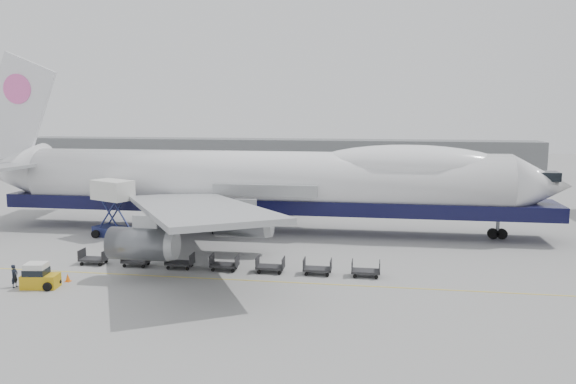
% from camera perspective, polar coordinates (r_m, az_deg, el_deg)
% --- Properties ---
extents(ground, '(260.00, 260.00, 0.00)m').
position_cam_1_polar(ground, '(51.24, -5.31, -6.82)').
color(ground, gray).
rests_on(ground, ground).
extents(apron_line, '(60.00, 0.15, 0.01)m').
position_cam_1_polar(apron_line, '(45.69, -7.18, -8.76)').
color(apron_line, gold).
rests_on(apron_line, ground).
extents(hangar, '(110.00, 8.00, 7.00)m').
position_cam_1_polar(hangar, '(120.38, -1.77, 3.73)').
color(hangar, slate).
rests_on(hangar, ground).
extents(airliner, '(67.00, 55.30, 19.98)m').
position_cam_1_polar(airliner, '(61.51, -2.06, 1.14)').
color(airliner, white).
rests_on(airliner, ground).
extents(catering_truck, '(5.19, 4.49, 6.03)m').
position_cam_1_polar(catering_truck, '(61.97, -17.33, -1.24)').
color(catering_truck, navy).
rests_on(catering_truck, ground).
extents(baggage_tug, '(2.80, 1.76, 1.92)m').
position_cam_1_polar(baggage_tug, '(46.97, -23.99, -7.88)').
color(baggage_tug, '#C59812').
rests_on(baggage_tug, ground).
extents(ground_worker, '(0.44, 0.66, 1.77)m').
position_cam_1_polar(ground_worker, '(47.85, -26.03, -7.68)').
color(ground_worker, black).
rests_on(ground_worker, ground).
extents(traffic_cone, '(0.43, 0.43, 0.63)m').
position_cam_1_polar(traffic_cone, '(47.88, -21.47, -8.12)').
color(traffic_cone, orange).
rests_on(traffic_cone, ground).
extents(dolly_0, '(2.30, 1.35, 1.30)m').
position_cam_1_polar(dolly_0, '(52.18, -19.13, -6.38)').
color(dolly_0, '#2D2D30').
rests_on(dolly_0, ground).
extents(dolly_1, '(2.30, 1.35, 1.30)m').
position_cam_1_polar(dolly_1, '(50.48, -15.17, -6.70)').
color(dolly_1, '#2D2D30').
rests_on(dolly_1, ground).
extents(dolly_2, '(2.30, 1.35, 1.30)m').
position_cam_1_polar(dolly_2, '(49.03, -10.94, -7.00)').
color(dolly_2, '#2D2D30').
rests_on(dolly_2, ground).
extents(dolly_3, '(2.30, 1.35, 1.30)m').
position_cam_1_polar(dolly_3, '(47.87, -6.47, -7.28)').
color(dolly_3, '#2D2D30').
rests_on(dolly_3, ground).
extents(dolly_4, '(2.30, 1.35, 1.30)m').
position_cam_1_polar(dolly_4, '(47.00, -1.80, -7.53)').
color(dolly_4, '#2D2D30').
rests_on(dolly_4, ground).
extents(dolly_5, '(2.30, 1.35, 1.30)m').
position_cam_1_polar(dolly_5, '(46.46, 3.01, -7.73)').
color(dolly_5, '#2D2D30').
rests_on(dolly_5, ground).
extents(dolly_6, '(2.30, 1.35, 1.30)m').
position_cam_1_polar(dolly_6, '(46.24, 7.90, -7.88)').
color(dolly_6, '#2D2D30').
rests_on(dolly_6, ground).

